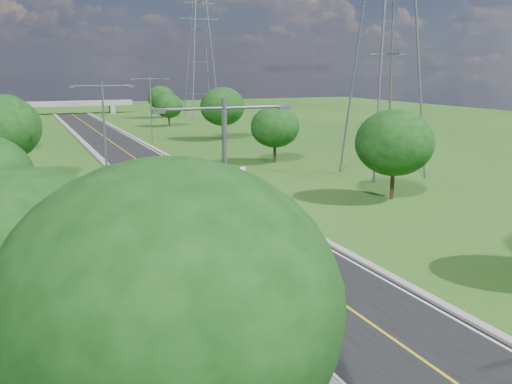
% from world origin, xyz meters
% --- Properties ---
extents(ground, '(260.00, 260.00, 0.00)m').
position_xyz_m(ground, '(0.00, 60.00, 0.00)').
color(ground, '#214814').
rests_on(ground, ground).
extents(road, '(8.00, 150.00, 0.06)m').
position_xyz_m(road, '(0.00, 66.00, 0.03)').
color(road, black).
rests_on(road, ground).
extents(curb_left, '(0.50, 150.00, 0.22)m').
position_xyz_m(curb_left, '(-4.25, 66.00, 0.11)').
color(curb_left, gray).
rests_on(curb_left, ground).
extents(curb_right, '(0.50, 150.00, 0.22)m').
position_xyz_m(curb_right, '(4.25, 66.00, 0.11)').
color(curb_right, gray).
rests_on(curb_right, ground).
extents(speed_limit_sign, '(0.55, 0.09, 2.40)m').
position_xyz_m(speed_limit_sign, '(5.20, 37.98, 1.60)').
color(speed_limit_sign, slate).
rests_on(speed_limit_sign, ground).
extents(overpass, '(30.00, 3.00, 3.20)m').
position_xyz_m(overpass, '(0.00, 140.00, 2.41)').
color(overpass, gray).
rests_on(overpass, ground).
extents(streetlight_near_left, '(5.90, 0.25, 10.00)m').
position_xyz_m(streetlight_near_left, '(-6.00, 12.00, 5.94)').
color(streetlight_near_left, slate).
rests_on(streetlight_near_left, ground).
extents(streetlight_mid_left, '(5.90, 0.25, 10.00)m').
position_xyz_m(streetlight_mid_left, '(-6.00, 45.00, 5.94)').
color(streetlight_mid_left, slate).
rests_on(streetlight_mid_left, ground).
extents(streetlight_far_right, '(5.90, 0.25, 10.00)m').
position_xyz_m(streetlight_far_right, '(6.00, 78.00, 5.94)').
color(streetlight_far_right, slate).
rests_on(streetlight_far_right, ground).
extents(power_tower_near, '(9.00, 6.40, 28.00)m').
position_xyz_m(power_tower_near, '(22.00, 40.00, 14.01)').
color(power_tower_near, slate).
rests_on(power_tower_near, ground).
extents(power_tower_far, '(9.00, 6.40, 28.00)m').
position_xyz_m(power_tower_far, '(26.00, 115.00, 14.01)').
color(power_tower_far, slate).
rests_on(power_tower_far, ground).
extents(tree_la, '(7.14, 7.14, 8.30)m').
position_xyz_m(tree_la, '(-14.00, 8.00, 5.27)').
color(tree_la, black).
rests_on(tree_la, ground).
extents(tree_lc, '(7.56, 7.56, 8.79)m').
position_xyz_m(tree_lc, '(-15.00, 50.00, 5.58)').
color(tree_lc, black).
rests_on(tree_lc, ground).
extents(tree_le, '(5.88, 5.88, 6.84)m').
position_xyz_m(tree_le, '(-14.50, 98.00, 4.33)').
color(tree_le, black).
rests_on(tree_le, ground).
extents(tree_lf, '(7.98, 7.98, 9.28)m').
position_xyz_m(tree_lf, '(-11.00, 2.00, 5.89)').
color(tree_lf, black).
rests_on(tree_lf, ground).
extents(tree_rb, '(6.72, 6.72, 7.82)m').
position_xyz_m(tree_rb, '(16.00, 30.00, 4.95)').
color(tree_rb, black).
rests_on(tree_rb, ground).
extents(tree_rc, '(5.88, 5.88, 6.84)m').
position_xyz_m(tree_rc, '(15.00, 52.00, 4.33)').
color(tree_rc, black).
rests_on(tree_rc, ground).
extents(tree_rd, '(7.14, 7.14, 8.30)m').
position_xyz_m(tree_rd, '(17.00, 76.00, 5.27)').
color(tree_rd, black).
rests_on(tree_rd, ground).
extents(tree_re, '(5.46, 5.46, 6.35)m').
position_xyz_m(tree_re, '(14.50, 100.00, 4.02)').
color(tree_re, black).
rests_on(tree_re, ground).
extents(tree_rf, '(6.30, 6.30, 7.33)m').
position_xyz_m(tree_rf, '(18.00, 120.00, 4.64)').
color(tree_rf, black).
rests_on(tree_rf, ground).
extents(bus_outbound, '(3.48, 10.01, 2.73)m').
position_xyz_m(bus_outbound, '(1.39, 35.95, 1.43)').
color(bus_outbound, white).
rests_on(bus_outbound, road).
extents(bus_inbound, '(4.10, 10.45, 2.84)m').
position_xyz_m(bus_inbound, '(-1.86, 31.96, 1.48)').
color(bus_inbound, silver).
rests_on(bus_inbound, road).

